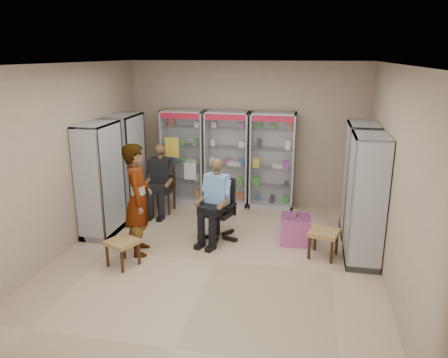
% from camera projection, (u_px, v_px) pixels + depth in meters
% --- Properties ---
extents(floor, '(6.00, 6.00, 0.00)m').
position_uv_depth(floor, '(215.00, 261.00, 6.85)').
color(floor, tan).
rests_on(floor, ground).
extents(room_shell, '(5.02, 6.02, 3.01)m').
position_uv_depth(room_shell, '(215.00, 138.00, 6.30)').
color(room_shell, tan).
rests_on(room_shell, ground).
extents(cabinet_back_left, '(0.90, 0.50, 2.00)m').
position_uv_depth(cabinet_back_left, '(184.00, 157.00, 9.39)').
color(cabinet_back_left, '#B0B3B7').
rests_on(cabinet_back_left, floor).
extents(cabinet_back_mid, '(0.90, 0.50, 2.00)m').
position_uv_depth(cabinet_back_mid, '(227.00, 159.00, 9.21)').
color(cabinet_back_mid, '#A2A4A9').
rests_on(cabinet_back_mid, floor).
extents(cabinet_back_right, '(0.90, 0.50, 2.00)m').
position_uv_depth(cabinet_back_right, '(272.00, 161.00, 9.02)').
color(cabinet_back_right, silver).
rests_on(cabinet_back_right, floor).
extents(cabinet_right_far, '(0.90, 0.50, 2.00)m').
position_uv_depth(cabinet_right_far, '(359.00, 180.00, 7.65)').
color(cabinet_right_far, '#ABADB2').
rests_on(cabinet_right_far, floor).
extents(cabinet_right_near, '(0.90, 0.50, 2.00)m').
position_uv_depth(cabinet_right_near, '(366.00, 200.00, 6.61)').
color(cabinet_right_near, silver).
rests_on(cabinet_right_near, floor).
extents(cabinet_left_far, '(0.90, 0.50, 2.00)m').
position_uv_depth(cabinet_left_far, '(126.00, 165.00, 8.70)').
color(cabinet_left_far, '#B3B4BB').
rests_on(cabinet_left_far, floor).
extents(cabinet_left_near, '(0.90, 0.50, 2.00)m').
position_uv_depth(cabinet_left_near, '(100.00, 180.00, 7.66)').
color(cabinet_left_near, '#9FA0A6').
rests_on(cabinet_left_near, floor).
extents(wooden_chair, '(0.42, 0.42, 0.94)m').
position_uv_depth(wooden_chair, '(163.00, 189.00, 8.90)').
color(wooden_chair, black).
rests_on(wooden_chair, floor).
extents(seated_customer, '(0.44, 0.60, 1.34)m').
position_uv_depth(seated_customer, '(162.00, 181.00, 8.80)').
color(seated_customer, black).
rests_on(seated_customer, floor).
extents(office_chair, '(0.73, 0.73, 1.08)m').
position_uv_depth(office_chair, '(218.00, 210.00, 7.55)').
color(office_chair, black).
rests_on(office_chair, floor).
extents(seated_shopkeeper, '(0.61, 0.73, 1.37)m').
position_uv_depth(seated_shopkeeper, '(217.00, 202.00, 7.46)').
color(seated_shopkeeper, '#719CE0').
rests_on(seated_shopkeeper, floor).
extents(pink_trunk, '(0.52, 0.50, 0.48)m').
position_uv_depth(pink_trunk, '(295.00, 230.00, 7.47)').
color(pink_trunk, '#A4416E').
rests_on(pink_trunk, floor).
extents(tea_glass, '(0.07, 0.07, 0.11)m').
position_uv_depth(tea_glass, '(295.00, 213.00, 7.41)').
color(tea_glass, '#581707').
rests_on(tea_glass, pink_trunk).
extents(woven_stool_a, '(0.54, 0.54, 0.44)m').
position_uv_depth(woven_stool_a, '(323.00, 244.00, 6.96)').
color(woven_stool_a, '#A88946').
rests_on(woven_stool_a, floor).
extents(woven_stool_b, '(0.55, 0.55, 0.42)m').
position_uv_depth(woven_stool_b, '(123.00, 253.00, 6.67)').
color(woven_stool_b, '#B17C4A').
rests_on(woven_stool_b, floor).
extents(standing_man, '(0.60, 0.76, 1.82)m').
position_uv_depth(standing_man, '(138.00, 199.00, 6.93)').
color(standing_man, '#9B9C9E').
rests_on(standing_man, floor).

